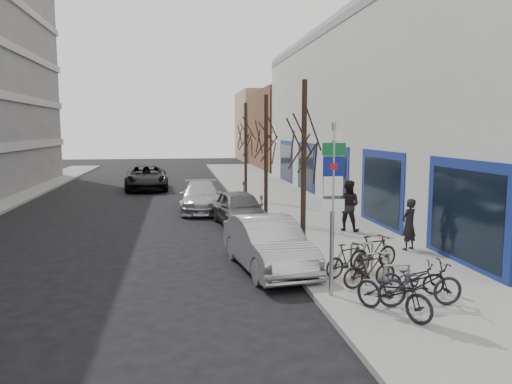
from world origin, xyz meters
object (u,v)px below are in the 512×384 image
object	(u,v)px
bike_mid_curb	(412,275)
bike_far_curb	(420,280)
meter_front	(292,237)
bike_near_left	(394,289)
meter_back	(244,191)
bike_rack	(378,265)
pedestrian_far	(348,205)
parked_car_mid	(240,209)
meter_mid	(261,208)
bike_mid_inner	(349,259)
lane_car	(147,177)
highway_sign_pole	(333,199)
tree_near	(304,127)
pedestrian_near	(409,224)
bike_far_inner	(374,252)
parked_car_front	(268,244)
parked_car_back	(201,197)
tree_far	(246,128)
tree_mid	(266,128)
bike_near_right	(370,270)

from	to	relation	value
bike_mid_curb	bike_far_curb	size ratio (longest dim) A/B	0.78
meter_front	bike_mid_curb	xyz separation A→B (m)	(2.17, -3.24, -0.30)
bike_near_left	meter_back	bearing A→B (deg)	62.88
bike_rack	pedestrian_far	bearing A→B (deg)	77.06
bike_rack	pedestrian_far	size ratio (longest dim) A/B	1.13
parked_car_mid	meter_mid	bearing A→B (deg)	-60.95
meter_mid	meter_back	size ratio (longest dim) A/B	1.00
bike_rack	meter_front	size ratio (longest dim) A/B	1.78
bike_mid_inner	lane_car	distance (m)	22.89
meter_back	bike_mid_inner	distance (m)	12.68
highway_sign_pole	parked_car_mid	xyz separation A→B (m)	(-1.00, 9.55, -1.71)
meter_back	parked_car_mid	size ratio (longest dim) A/B	0.29
tree_near	meter_back	world-z (taller)	tree_near
lane_car	pedestrian_near	world-z (taller)	pedestrian_near
bike_far_inner	parked_car_mid	xyz separation A→B (m)	(-2.83, 7.62, 0.10)
bike_far_inner	parked_car_front	world-z (taller)	parked_car_front
bike_far_inner	pedestrian_near	bearing A→B (deg)	-63.21
meter_back	bike_near_left	bearing A→B (deg)	-85.75
parked_car_back	tree_far	bearing A→B (deg)	49.28
highway_sign_pole	bike_far_curb	xyz separation A→B (m)	(1.71, -1.02, -1.72)
tree_mid	bike_far_inner	distance (m)	8.94
bike_near_left	pedestrian_far	distance (m)	8.95
bike_mid_inner	bike_near_right	bearing A→B (deg)	170.43
pedestrian_far	parked_car_back	bearing A→B (deg)	-18.34
bike_rack	lane_car	xyz separation A→B (m)	(-7.06, 22.70, 0.16)
highway_sign_pole	bike_mid_curb	world-z (taller)	highway_sign_pole
bike_near_left	bike_far_inner	world-z (taller)	bike_near_left
highway_sign_pole	pedestrian_near	distance (m)	5.70
meter_back	pedestrian_far	bearing A→B (deg)	-64.86
bike_rack	bike_near_right	bearing A→B (deg)	-144.90
bike_near_right	parked_car_mid	world-z (taller)	parked_car_mid
highway_sign_pole	parked_car_front	bearing A→B (deg)	109.36
bike_rack	lane_car	distance (m)	23.77
highway_sign_pole	meter_mid	size ratio (longest dim) A/B	3.31
bike_far_curb	pedestrian_far	world-z (taller)	pedestrian_far
meter_mid	bike_far_inner	xyz separation A→B (m)	(2.08, -6.58, -0.27)
bike_mid_curb	meter_front	bearing A→B (deg)	46.08
meter_front	parked_car_mid	size ratio (longest dim) A/B	0.29
bike_mid_curb	bike_far_curb	distance (m)	0.83
bike_mid_curb	meter_mid	bearing A→B (deg)	26.20
tree_far	bike_mid_inner	size ratio (longest dim) A/B	3.61
bike_rack	pedestrian_near	bearing A→B (deg)	53.80
highway_sign_pole	bike_mid_curb	distance (m)	2.67
bike_far_curb	parked_car_back	world-z (taller)	parked_car_back
parked_car_back	parked_car_front	bearing A→B (deg)	-80.12
parked_car_front	meter_back	bearing A→B (deg)	78.18
bike_near_left	lane_car	xyz separation A→B (m)	(-6.56, 24.77, 0.10)
tree_far	parked_car_mid	world-z (taller)	tree_far
tree_near	pedestrian_far	bearing A→B (deg)	53.90
tree_mid	meter_back	bearing A→B (deg)	96.42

